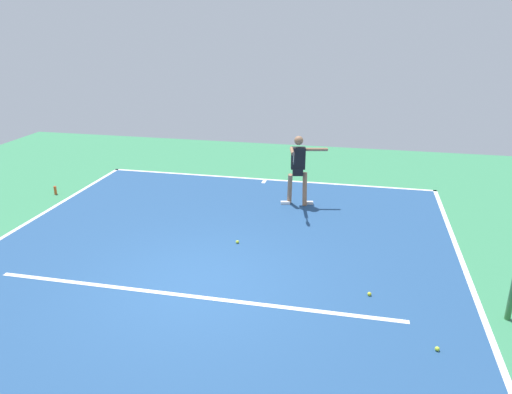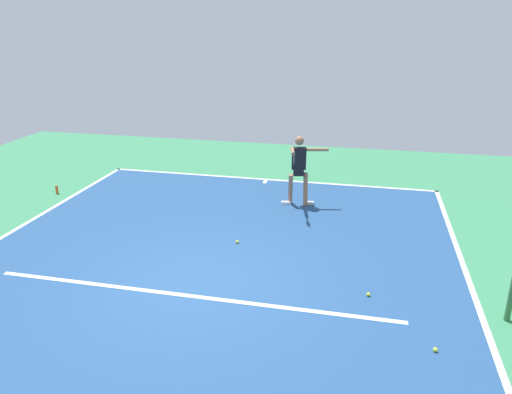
{
  "view_description": "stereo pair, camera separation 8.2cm",
  "coord_description": "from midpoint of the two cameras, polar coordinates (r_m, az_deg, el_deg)",
  "views": [
    {
      "loc": [
        -2.6,
        7.14,
        4.35
      ],
      "look_at": [
        -0.58,
        -2.14,
        0.9
      ],
      "focal_mm": 34.43,
      "sensor_mm": 36.0,
      "label": 1
    },
    {
      "loc": [
        -2.68,
        7.12,
        4.35
      ],
      "look_at": [
        -0.58,
        -2.14,
        0.9
      ],
      "focal_mm": 34.43,
      "sensor_mm": 36.0,
      "label": 2
    }
  ],
  "objects": [
    {
      "name": "court_surface",
      "position": [
        8.75,
        -7.07,
        -9.96
      ],
      "size": [
        9.42,
        12.23,
        0.0
      ],
      "primitive_type": "cube",
      "color": "navy",
      "rests_on": "ground_plane"
    },
    {
      "name": "ground_plane",
      "position": [
        8.76,
        -7.07,
        -9.97
      ],
      "size": [
        20.68,
        20.68,
        0.0
      ],
      "primitive_type": "plane",
      "color": "#388456"
    },
    {
      "name": "court_line_centre_mark",
      "position": [
        13.95,
        0.77,
        1.82
      ],
      "size": [
        0.1,
        0.3,
        0.01
      ],
      "primitive_type": "cube",
      "color": "white",
      "rests_on": "ground_plane"
    },
    {
      "name": "court_line_service",
      "position": [
        8.42,
        -8.0,
        -11.31
      ],
      "size": [
        7.06,
        0.1,
        0.01
      ],
      "primitive_type": "cube",
      "color": "white",
      "rests_on": "ground_plane"
    },
    {
      "name": "water_bottle",
      "position": [
        13.95,
        -22.44,
        0.72
      ],
      "size": [
        0.07,
        0.07,
        0.22
      ],
      "primitive_type": "cylinder",
      "color": "#D84C1E",
      "rests_on": "ground_plane"
    },
    {
      "name": "tennis_player",
      "position": [
        11.94,
        4.74,
        3.6
      ],
      "size": [
        1.1,
        1.25,
        1.74
      ],
      "rotation": [
        0.0,
        0.0,
        0.21
      ],
      "color": "#9E7051",
      "rests_on": "ground_plane"
    },
    {
      "name": "tennis_ball_far_corner",
      "position": [
        7.56,
        20.01,
        -16.24
      ],
      "size": [
        0.07,
        0.07,
        0.07
      ],
      "primitive_type": "sphere",
      "color": "#C6E53D",
      "rests_on": "ground_plane"
    },
    {
      "name": "court_line_sideline_left",
      "position": [
        8.59,
        24.6,
        -12.46
      ],
      "size": [
        0.1,
        12.23,
        0.01
      ],
      "primitive_type": "cube",
      "color": "white",
      "rests_on": "ground_plane"
    },
    {
      "name": "tennis_ball_near_player",
      "position": [
        8.54,
        12.77,
        -10.93
      ],
      "size": [
        0.07,
        0.07,
        0.07
      ],
      "primitive_type": "sphere",
      "color": "yellow",
      "rests_on": "ground_plane"
    },
    {
      "name": "court_line_baseline_near",
      "position": [
        14.14,
        0.94,
        2.06
      ],
      "size": [
        9.42,
        0.1,
        0.01
      ],
      "primitive_type": "cube",
      "color": "white",
      "rests_on": "ground_plane"
    },
    {
      "name": "tennis_ball_centre_court",
      "position": [
        10.14,
        -2.41,
        -5.23
      ],
      "size": [
        0.07,
        0.07,
        0.07
      ],
      "primitive_type": "sphere",
      "color": "#CCE033",
      "rests_on": "ground_plane"
    }
  ]
}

